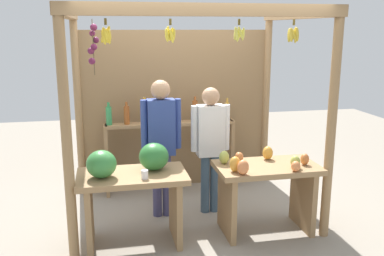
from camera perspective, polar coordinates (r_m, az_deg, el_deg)
ground_plane at (r=5.56m, az=-0.39°, el=-10.87°), size 12.00×12.00×0.00m
market_stall at (r=5.56m, az=-1.32°, el=4.74°), size 2.82×2.01×2.49m
fruit_counter_left at (r=4.56m, az=-8.02°, el=-7.16°), size 1.13×0.64×1.08m
fruit_counter_right at (r=4.89m, az=9.71°, el=-7.13°), size 1.13×0.65×0.95m
bottle_shelf_unit at (r=5.94m, az=-3.02°, el=-1.02°), size 1.81×0.22×1.36m
vendor_man at (r=5.10m, az=-4.11°, el=-1.04°), size 0.48×0.23×1.68m
vendor_woman at (r=5.23m, az=2.45°, el=-1.49°), size 0.48×0.21×1.58m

